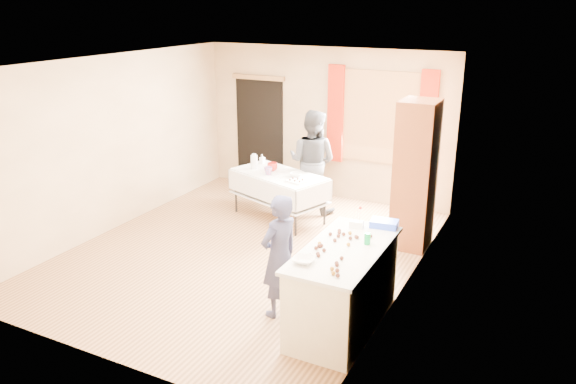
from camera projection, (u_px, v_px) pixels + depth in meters
The scene contains 29 objects.
floor at pixel (246, 252), 7.85m from camera, with size 4.50×5.50×0.02m, color #9E7047.
ceiling at pixel (241, 61), 7.00m from camera, with size 4.50×5.50×0.02m, color white.
wall_back at pixel (325, 123), 9.75m from camera, with size 4.50×0.02×2.60m, color tan.
wall_front at pixel (86, 236), 5.09m from camera, with size 4.50×0.02×2.60m, color tan.
wall_left at pixel (114, 143), 8.38m from camera, with size 0.02×5.50×2.60m, color tan.
wall_right at pixel (412, 186), 6.46m from camera, with size 0.02×5.50×2.60m, color tan.
window_frame at pixel (381, 117), 9.23m from camera, with size 1.32×0.06×1.52m, color olive.
window_pane at pixel (380, 118), 9.22m from camera, with size 1.20×0.02×1.40m, color white.
curtain_left at pixel (336, 114), 9.52m from camera, with size 0.28×0.06×1.65m, color #9C1C09.
curtain_right at pixel (427, 122), 8.85m from camera, with size 0.28×0.06×1.65m, color #9C1C09.
doorway at pixel (260, 133), 10.38m from camera, with size 0.95×0.04×2.00m, color black.
door_lintel at pixel (258, 77), 10.02m from camera, with size 1.05×0.06×0.08m, color olive.
cabinet at pixel (415, 175), 7.72m from camera, with size 0.50×0.60×2.08m, color brown.
counter at pixel (343, 287), 5.93m from camera, with size 0.77×1.61×0.91m.
party_table at pixel (279, 192), 8.91m from camera, with size 1.73×1.26×0.75m.
chair at pixel (309, 185), 9.71m from camera, with size 0.48×0.48×1.00m.
girl at pixel (279, 256), 6.08m from camera, with size 0.48×0.59×1.40m, color #232442.
woman at pixel (312, 161), 9.12m from camera, with size 0.82×0.64×1.69m, color black.
soda_can at pixel (367, 239), 5.85m from camera, with size 0.07×0.07×0.12m, color #087E31.
mixing_bowl at pixel (304, 260), 5.45m from camera, with size 0.24×0.24×0.05m, color white.
foam_block at pixel (356, 224), 6.28m from camera, with size 0.15×0.10×0.08m, color white.
blue_basket at pixel (384, 224), 6.30m from camera, with size 0.30×0.20×0.08m, color blue.
pitcher at pixel (254, 162), 9.03m from camera, with size 0.11×0.11×0.22m, color silver.
cup_red at pixel (272, 167), 8.93m from camera, with size 0.23×0.23×0.13m, color #B01F16.
cup_rainbow at pixel (268, 171), 8.73m from camera, with size 0.14×0.14×0.12m, color red.
small_bowl at pixel (295, 175), 8.64m from camera, with size 0.26×0.26×0.06m, color white.
pastry_tray at pixel (296, 181), 8.40m from camera, with size 0.28×0.20×0.02m, color white.
bottle at pixel (262, 159), 9.33m from camera, with size 0.08×0.08×0.15m, color white.
cake_balls at pixel (336, 248), 5.74m from camera, with size 0.48×1.05×0.04m.
Camera 1 is at (3.75, -6.12, 3.33)m, focal length 35.00 mm.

